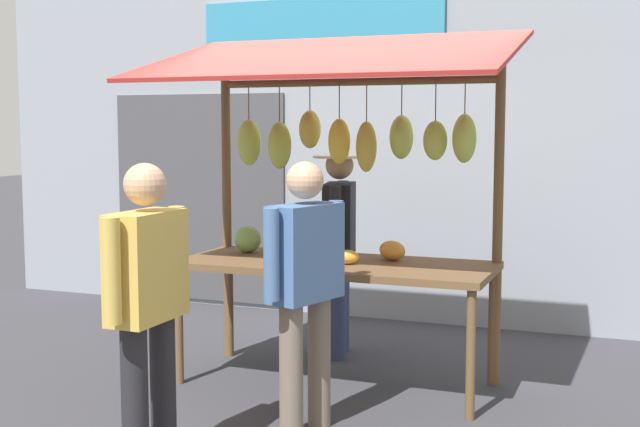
# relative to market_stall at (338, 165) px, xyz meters

# --- Properties ---
(ground_plane) EXTENTS (40.00, 40.00, 0.00)m
(ground_plane) POSITION_rel_market_stall_xyz_m (-0.01, 0.07, -1.56)
(ground_plane) COLOR #38383D
(street_backdrop) EXTENTS (9.00, 0.30, 3.40)m
(street_backdrop) POSITION_rel_market_stall_xyz_m (0.04, -2.12, 0.14)
(street_backdrop) COLOR #8C939E
(street_backdrop) RESTS_ON ground
(market_stall) EXTENTS (2.50, 1.46, 2.50)m
(market_stall) POSITION_rel_market_stall_xyz_m (0.00, 0.00, 0.00)
(market_stall) COLOR brown
(market_stall) RESTS_ON ground
(vendor_with_sunhat) EXTENTS (0.42, 0.68, 1.63)m
(vendor_with_sunhat) POSITION_rel_market_stall_xyz_m (0.23, -0.68, -0.59)
(vendor_with_sunhat) COLOR navy
(vendor_with_sunhat) RESTS_ON ground
(shopper_in_grey_tee) EXTENTS (0.35, 0.67, 1.62)m
(shopper_in_grey_tee) POSITION_rel_market_stall_xyz_m (-0.17, 1.03, -0.62)
(shopper_in_grey_tee) COLOR #726656
(shopper_in_grey_tee) RESTS_ON ground
(shopper_in_striped_shirt) EXTENTS (0.22, 0.70, 1.64)m
(shopper_in_striped_shirt) POSITION_rel_market_stall_xyz_m (0.39, 1.84, -0.61)
(shopper_in_striped_shirt) COLOR #232328
(shopper_in_striped_shirt) RESTS_ON ground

